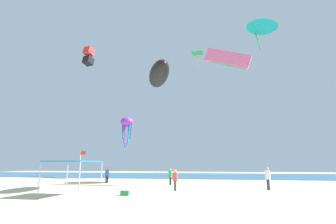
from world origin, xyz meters
TOP-DOWN VIEW (x-y plane):
  - ground at (0.00, 0.00)m, footprint 110.00×110.00m
  - ocean_strip at (0.00, 30.69)m, footprint 110.00×24.74m
  - canopy_tent at (-5.43, -1.78)m, footprint 2.73×3.03m
  - person_near_tent at (-8.00, 9.47)m, footprint 0.39×0.44m
  - person_leftmost at (0.69, 2.66)m, footprint 0.38×0.41m
  - person_central at (7.91, 4.71)m, footprint 0.42×0.47m
  - person_rightmost at (-0.72, 8.34)m, footprint 0.38×0.41m
  - banner_flag at (-9.80, 6.89)m, footprint 0.61×0.06m
  - cooler_box at (-2.05, -0.95)m, footprint 0.57×0.37m
  - kite_diamond_white at (-7.31, 27.55)m, footprint 1.81×1.81m
  - kite_delta_teal at (10.57, 15.51)m, footprint 5.02×4.97m
  - kite_inflatable_black at (-1.00, 4.04)m, footprint 4.03×6.18m
  - kite_octopus_purple at (-9.55, 19.48)m, footprint 2.54×2.54m
  - kite_box_red at (-13.66, 13.94)m, footprint 1.46×1.61m
  - kite_parafoil_pink at (5.54, 10.61)m, footprint 5.37×1.26m
  - kite_diamond_green at (1.23, 24.75)m, footprint 2.14×2.14m

SIDE VIEW (x-z plane):
  - ground at x=0.00m, z-range -0.10..0.00m
  - ocean_strip at x=0.00m, z-range 0.00..0.03m
  - cooler_box at x=-2.05m, z-range 0.00..0.35m
  - person_rightmost at x=-0.72m, z-range 0.14..1.73m
  - person_leftmost at x=0.69m, z-range 0.14..1.74m
  - person_near_tent at x=-8.00m, z-range 0.14..1.80m
  - person_central at x=7.91m, z-range 0.15..1.93m
  - banner_flag at x=-9.80m, z-range 0.36..3.70m
  - canopy_tent at x=-5.43m, z-range 0.99..3.22m
  - kite_octopus_purple at x=-9.55m, z-range 5.84..10.56m
  - kite_inflatable_black at x=-1.00m, z-range 8.88..11.28m
  - kite_parafoil_pink at x=5.54m, z-range 12.25..15.53m
  - kite_box_red at x=-13.66m, z-range 15.88..18.56m
  - kite_diamond_white at x=-7.31m, z-range 16.78..19.06m
  - kite_delta_teal at x=10.57m, z-range 18.66..22.18m
  - kite_diamond_green at x=1.23m, z-range 19.77..22.51m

